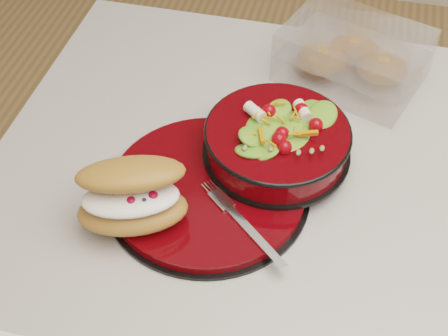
% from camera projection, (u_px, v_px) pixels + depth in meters
% --- Properties ---
extents(island_counter, '(1.24, 0.74, 0.90)m').
position_uv_depth(island_counter, '(353.00, 334.00, 1.25)').
color(island_counter, white).
rests_on(island_counter, ground).
extents(dinner_plate, '(0.30, 0.30, 0.02)m').
position_uv_depth(dinner_plate, '(208.00, 190.00, 0.90)').
color(dinner_plate, black).
rests_on(dinner_plate, island_counter).
extents(salad_bowl, '(0.22, 0.22, 0.09)m').
position_uv_depth(salad_bowl, '(277.00, 137.00, 0.91)').
color(salad_bowl, black).
rests_on(salad_bowl, dinner_plate).
extents(croissant, '(0.17, 0.14, 0.09)m').
position_uv_depth(croissant, '(133.00, 196.00, 0.83)').
color(croissant, '#B06D36').
rests_on(croissant, dinner_plate).
extents(fork, '(0.13, 0.12, 0.00)m').
position_uv_depth(fork, '(244.00, 224.00, 0.85)').
color(fork, silver).
rests_on(fork, dinner_plate).
extents(pastry_box, '(0.27, 0.23, 0.09)m').
position_uv_depth(pastry_box, '(353.00, 57.00, 1.06)').
color(pastry_box, white).
rests_on(pastry_box, island_counter).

